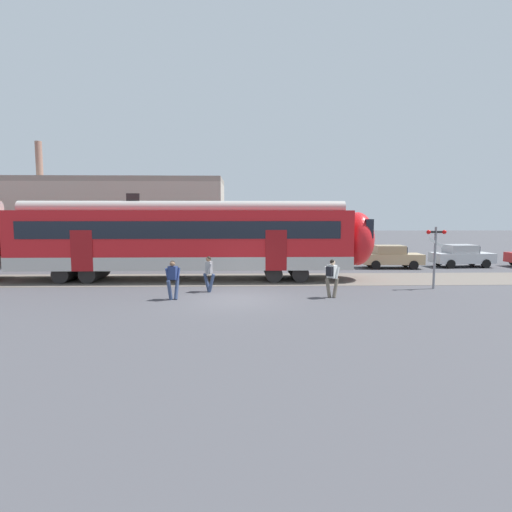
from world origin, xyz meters
TOP-DOWN VIEW (x-y plane):
  - ground_plane at (0.00, 0.00)m, footprint 160.00×160.00m
  - pedestrian_navy at (-2.59, -0.01)m, footprint 0.62×0.60m
  - pedestrian_grey at (-1.25, 1.69)m, footprint 0.61×0.61m
  - pedestrian_white at (4.15, 0.20)m, footprint 0.69×0.50m
  - parked_car_tan at (10.29, 9.88)m, footprint 4.08×1.91m
  - parked_car_silver at (15.42, 10.36)m, footprint 4.07×1.89m
  - crossing_signal at (9.56, 2.15)m, footprint 0.96×0.22m
  - background_building at (-10.08, 14.95)m, footprint 17.54×5.00m

SIDE VIEW (x-z plane):
  - ground_plane at x=0.00m, z-range 0.00..0.00m
  - parked_car_tan at x=10.29m, z-range 0.01..1.55m
  - parked_car_silver at x=15.42m, z-range 0.01..1.55m
  - pedestrian_grey at x=-1.25m, z-range 0.13..1.80m
  - pedestrian_navy at x=-2.59m, z-range 0.16..1.82m
  - pedestrian_white at x=4.15m, z-range 0.16..1.82m
  - crossing_signal at x=9.56m, z-range 0.51..3.51m
  - background_building at x=-10.08m, z-range -1.39..7.81m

